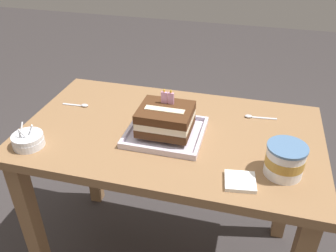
% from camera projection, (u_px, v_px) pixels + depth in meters
% --- Properties ---
extents(dining_table, '(1.15, 0.68, 0.75)m').
position_uv_depth(dining_table, '(170.00, 155.00, 1.44)').
color(dining_table, olive).
rests_on(dining_table, ground_plane).
extents(foil_tray, '(0.29, 0.26, 0.02)m').
position_uv_depth(foil_tray, '(166.00, 133.00, 1.35)').
color(foil_tray, silver).
rests_on(foil_tray, dining_table).
extents(birthday_cake, '(0.20, 0.17, 0.15)m').
position_uv_depth(birthday_cake, '(166.00, 119.00, 1.31)').
color(birthday_cake, '#4A2B17').
rests_on(birthday_cake, foil_tray).
extents(bowl_stack, '(0.11, 0.11, 0.09)m').
position_uv_depth(bowl_stack, '(28.00, 140.00, 1.28)').
color(bowl_stack, white).
rests_on(bowl_stack, dining_table).
extents(ice_cream_tub, '(0.13, 0.13, 0.11)m').
position_uv_depth(ice_cream_tub, '(285.00, 160.00, 1.13)').
color(ice_cream_tub, white).
rests_on(ice_cream_tub, dining_table).
extents(serving_spoon_near_tray, '(0.13, 0.03, 0.01)m').
position_uv_depth(serving_spoon_near_tray, '(253.00, 117.00, 1.45)').
color(serving_spoon_near_tray, silver).
rests_on(serving_spoon_near_tray, dining_table).
extents(serving_spoon_by_bowls, '(0.12, 0.02, 0.01)m').
position_uv_depth(serving_spoon_by_bowls, '(81.00, 105.00, 1.54)').
color(serving_spoon_by_bowls, silver).
rests_on(serving_spoon_by_bowls, dining_table).
extents(napkin_pile, '(0.11, 0.11, 0.01)m').
position_uv_depth(napkin_pile, '(240.00, 181.00, 1.12)').
color(napkin_pile, white).
rests_on(napkin_pile, dining_table).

